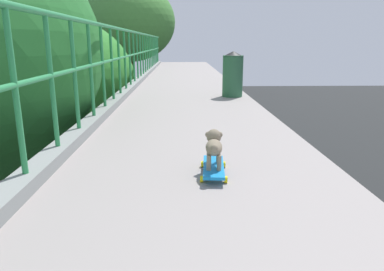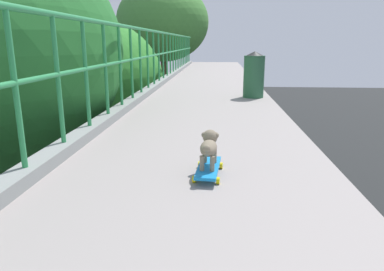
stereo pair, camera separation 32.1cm
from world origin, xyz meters
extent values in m
cube|color=black|center=(0.98, 1.30, 6.29)|extent=(2.50, 0.06, 0.00)
cylinder|color=#2D8C4D|center=(-0.25, 1.41, 6.98)|extent=(0.04, 0.04, 1.17)
cylinder|color=#2D8C4D|center=(-0.25, 2.12, 6.98)|extent=(0.04, 0.04, 1.17)
cylinder|color=#2D8C4D|center=(-0.25, 2.83, 6.98)|extent=(0.04, 0.04, 1.17)
cylinder|color=#2D8C4D|center=(-0.25, 3.54, 6.98)|extent=(0.04, 0.04, 1.17)
cylinder|color=#2D8C4D|center=(-0.25, 4.24, 6.98)|extent=(0.04, 0.04, 1.17)
cylinder|color=#2D8C4D|center=(-0.25, 4.95, 6.98)|extent=(0.04, 0.04, 1.17)
cylinder|color=#2D8C4D|center=(-0.25, 5.66, 6.98)|extent=(0.04, 0.04, 1.17)
cylinder|color=#2D8C4D|center=(-0.25, 6.37, 6.98)|extent=(0.04, 0.04, 1.17)
cylinder|color=#2D8C4D|center=(-0.25, 7.07, 6.98)|extent=(0.04, 0.04, 1.17)
cylinder|color=#2D8C4D|center=(-0.25, 7.78, 6.98)|extent=(0.04, 0.04, 1.17)
cylinder|color=#2D8C4D|center=(-0.25, 8.49, 6.98)|extent=(0.04, 0.04, 1.17)
cylinder|color=#2D8C4D|center=(-0.25, 9.20, 6.98)|extent=(0.04, 0.04, 1.17)
cylinder|color=#2D8C4D|center=(-0.25, 9.90, 6.98)|extent=(0.04, 0.04, 1.17)
cylinder|color=#2D8C4D|center=(-0.25, 10.61, 6.98)|extent=(0.04, 0.04, 1.17)
cylinder|color=#2D8C4D|center=(-0.25, 11.32, 6.98)|extent=(0.04, 0.04, 1.17)
cylinder|color=#2D8C4D|center=(-0.25, 12.02, 6.98)|extent=(0.04, 0.04, 1.17)
cylinder|color=#2D8C4D|center=(-0.25, 12.73, 6.98)|extent=(0.04, 0.04, 1.17)
cylinder|color=#2D8C4D|center=(-0.25, 13.44, 6.98)|extent=(0.04, 0.04, 1.17)
cylinder|color=#2D8C4D|center=(-0.25, 14.15, 6.98)|extent=(0.04, 0.04, 1.17)
cylinder|color=#2D8C4D|center=(-0.25, 14.85, 6.98)|extent=(0.04, 0.04, 1.17)
cylinder|color=#2D8C4D|center=(-0.25, 15.56, 6.98)|extent=(0.04, 0.04, 1.17)
cylinder|color=#2D8C4D|center=(-0.25, 16.27, 6.98)|extent=(0.04, 0.04, 1.17)
cylinder|color=#2D8C4D|center=(-0.25, 16.98, 6.98)|extent=(0.04, 0.04, 1.17)
cube|color=slate|center=(-5.45, 9.39, 0.54)|extent=(1.68, 4.21, 0.72)
cube|color=#1E232B|center=(-5.45, 9.22, 1.15)|extent=(1.42, 2.15, 0.51)
cylinder|color=black|center=(-4.65, 10.70, 0.32)|extent=(0.22, 0.65, 0.65)
cylinder|color=black|center=(-6.25, 10.70, 0.32)|extent=(0.22, 0.65, 0.65)
cylinder|color=black|center=(-8.17, 13.85, 0.31)|extent=(0.23, 0.61, 0.61)
cube|color=white|center=(-9.15, 26.96, 1.82)|extent=(2.59, 10.18, 3.08)
cube|color=black|center=(-9.15, 26.96, 2.36)|extent=(2.61, 9.37, 0.70)
cylinder|color=black|center=(-7.91, 30.52, 0.48)|extent=(0.28, 0.96, 0.96)
cylinder|color=black|center=(-10.40, 30.52, 0.48)|extent=(0.28, 0.96, 0.96)
cylinder|color=black|center=(-7.91, 24.16, 0.48)|extent=(0.28, 0.96, 0.96)
cylinder|color=black|center=(-10.40, 24.16, 0.48)|extent=(0.28, 0.96, 0.96)
cylinder|color=brown|center=(-2.90, 10.35, 2.38)|extent=(0.53, 0.53, 4.76)
ellipsoid|color=#33832F|center=(-2.90, 10.35, 6.05)|extent=(4.68, 4.68, 4.13)
cylinder|color=#493D24|center=(-2.47, 23.01, 3.47)|extent=(0.38, 0.38, 6.95)
ellipsoid|color=#47893B|center=(-2.47, 23.01, 8.59)|extent=(5.99, 5.99, 5.05)
cube|color=#1580CE|center=(1.15, 1.63, 6.35)|extent=(0.20, 0.54, 0.02)
cylinder|color=yellow|center=(1.26, 1.80, 6.31)|extent=(0.03, 0.05, 0.05)
cylinder|color=yellow|center=(1.08, 1.81, 6.31)|extent=(0.03, 0.05, 0.05)
cylinder|color=yellow|center=(1.23, 1.46, 6.31)|extent=(0.03, 0.05, 0.05)
cylinder|color=yellow|center=(1.05, 1.47, 6.31)|extent=(0.03, 0.05, 0.05)
cylinder|color=gray|center=(1.20, 1.72, 6.42)|extent=(0.04, 0.04, 0.12)
cylinder|color=gray|center=(1.12, 1.73, 6.42)|extent=(0.04, 0.04, 0.12)
cylinder|color=gray|center=(1.19, 1.52, 6.42)|extent=(0.04, 0.04, 0.12)
cylinder|color=gray|center=(1.11, 1.53, 6.42)|extent=(0.04, 0.04, 0.12)
ellipsoid|color=gray|center=(1.15, 1.62, 6.52)|extent=(0.15, 0.28, 0.12)
sphere|color=gray|center=(1.16, 1.74, 6.58)|extent=(0.12, 0.12, 0.12)
ellipsoid|color=#886859|center=(1.17, 1.79, 6.57)|extent=(0.05, 0.06, 0.04)
sphere|color=gray|center=(1.21, 1.73, 6.59)|extent=(0.05, 0.05, 0.05)
sphere|color=gray|center=(1.12, 1.74, 6.59)|extent=(0.05, 0.05, 0.05)
sphere|color=gray|center=(1.14, 1.48, 6.56)|extent=(0.06, 0.06, 0.06)
cylinder|color=#2B5C3C|center=(1.90, 5.90, 6.69)|extent=(0.40, 0.40, 0.80)
cone|color=black|center=(1.90, 5.90, 7.11)|extent=(0.40, 0.40, 0.10)
camera|label=1|loc=(0.90, -1.07, 7.33)|focal=33.22mm
camera|label=2|loc=(1.22, -1.06, 7.33)|focal=33.22mm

